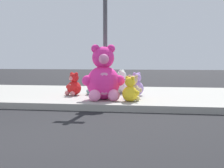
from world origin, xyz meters
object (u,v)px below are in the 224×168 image
sign_pole (105,31)px  plush_red (74,86)px  plush_pink_large (103,78)px  plush_lavender (136,86)px  plush_white (121,84)px  plush_yellow (130,91)px  plush_teal (94,85)px  plush_tan (133,89)px

sign_pole → plush_red: size_ratio=5.11×
plush_pink_large → plush_lavender: plush_pink_large is taller
plush_pink_large → plush_white: (0.25, 1.46, -0.26)m
sign_pole → plush_red: sign_pole is taller
sign_pole → plush_lavender: sign_pole is taller
plush_yellow → plush_teal: 1.78m
sign_pole → plush_tan: size_ratio=5.39×
plush_tan → plush_white: bearing=111.3°
plush_lavender → plush_white: size_ratio=0.92×
plush_red → plush_yellow: (1.63, -0.97, -0.02)m
plush_white → plush_yellow: bearing=-75.6°
plush_yellow → plush_tan: (0.01, 0.53, 0.00)m
plush_pink_large → plush_tan: size_ratio=2.24×
plush_lavender → plush_pink_large: bearing=-126.0°
plush_white → plush_lavender: bearing=-45.0°
plush_pink_large → plush_yellow: size_ratio=2.26×
plush_yellow → plush_tan: size_ratio=0.99×
plush_red → plush_teal: 0.62m
plush_lavender → plush_teal: 1.21m
plush_pink_large → plush_lavender: 1.25m
plush_lavender → plush_white: plush_white is taller
plush_lavender → plush_tan: size_ratio=1.06×
plush_yellow → plush_tan: plush_tan is taller
plush_pink_large → plush_tan: plush_pink_large is taller
plush_lavender → plush_red: bearing=-172.6°
plush_red → plush_teal: bearing=38.6°
plush_lavender → plush_tan: 0.66m
sign_pole → plush_white: 1.70m
plush_yellow → plush_white: size_ratio=0.86×
plush_pink_large → plush_red: size_ratio=2.12×
plush_yellow → plush_teal: bearing=130.4°
plush_white → plush_tan: size_ratio=1.15×
plush_white → plush_teal: 0.79m
plush_red → plush_yellow: plush_red is taller
sign_pole → plush_teal: sign_pole is taller
plush_pink_large → plush_white: plush_pink_large is taller
plush_white → plush_teal: bearing=-157.2°
plush_lavender → plush_yellow: size_ratio=1.07×
plush_red → plush_white: bearing=29.7°
plush_red → plush_white: size_ratio=0.92×
plush_teal → plush_white: bearing=22.8°
sign_pole → plush_teal: 1.61m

